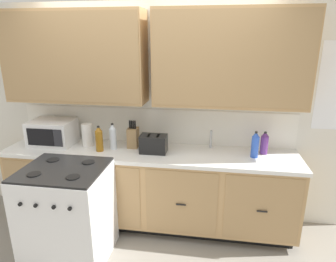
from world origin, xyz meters
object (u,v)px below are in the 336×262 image
(bottle_amber, at_px, (99,139))
(bottle_violet, at_px, (264,143))
(toaster, at_px, (154,144))
(paper_towel_roll, at_px, (87,135))
(stove_range, at_px, (68,213))
(microwave, at_px, (53,132))
(bottle_blue, at_px, (255,145))
(bottle_clear, at_px, (113,136))
(knife_block, at_px, (133,137))

(bottle_amber, bearing_deg, bottle_violet, 6.33)
(toaster, relative_size, paper_towel_roll, 1.08)
(stove_range, bearing_deg, toaster, 40.38)
(microwave, xyz_separation_m, bottle_violet, (2.35, 0.07, -0.02))
(toaster, xyz_separation_m, bottle_blue, (1.05, 0.03, 0.04))
(stove_range, relative_size, microwave, 1.98)
(bottle_violet, bearing_deg, bottle_blue, -133.46)
(microwave, relative_size, bottle_blue, 1.75)
(microwave, distance_m, bottle_blue, 2.24)
(stove_range, xyz_separation_m, bottle_clear, (0.26, 0.65, 0.57))
(bottle_violet, relative_size, bottle_blue, 0.88)
(paper_towel_roll, distance_m, bottle_blue, 1.82)
(bottle_violet, bearing_deg, bottle_clear, -176.33)
(toaster, bearing_deg, bottle_clear, 175.33)
(knife_block, relative_size, bottle_blue, 1.13)
(stove_range, distance_m, bottle_violet, 2.10)
(microwave, bearing_deg, bottle_amber, -11.79)
(bottle_violet, bearing_deg, stove_range, -158.12)
(toaster, distance_m, bottle_clear, 0.47)
(stove_range, relative_size, bottle_amber, 3.38)
(bottle_violet, xyz_separation_m, bottle_blue, (-0.11, -0.12, 0.02))
(stove_range, relative_size, toaster, 3.39)
(bottle_violet, distance_m, bottle_amber, 1.75)
(paper_towel_roll, xyz_separation_m, bottle_clear, (0.31, -0.04, 0.01))
(paper_towel_roll, distance_m, bottle_clear, 0.32)
(paper_towel_roll, bearing_deg, knife_block, 5.16)
(toaster, height_order, bottle_clear, bottle_clear)
(stove_range, xyz_separation_m, knife_block, (0.46, 0.73, 0.55))
(paper_towel_roll, bearing_deg, microwave, 179.84)
(toaster, height_order, paper_towel_roll, paper_towel_roll)
(microwave, xyz_separation_m, toaster, (1.19, -0.07, -0.04))
(stove_range, xyz_separation_m, toaster, (0.72, 0.61, 0.53))
(microwave, height_order, knife_block, knife_block)
(paper_towel_roll, xyz_separation_m, bottle_violet, (1.93, 0.07, -0.01))
(toaster, distance_m, paper_towel_roll, 0.78)
(bottle_blue, bearing_deg, bottle_violet, 46.54)
(microwave, bearing_deg, bottle_blue, -1.26)
(paper_towel_roll, height_order, bottle_amber, bottle_amber)
(stove_range, height_order, toaster, toaster)
(stove_range, height_order, paper_towel_roll, paper_towel_roll)
(paper_towel_roll, xyz_separation_m, bottle_blue, (1.82, -0.05, 0.00))
(bottle_violet, bearing_deg, paper_towel_roll, -178.00)
(microwave, relative_size, bottle_amber, 1.71)
(knife_block, xyz_separation_m, bottle_amber, (-0.33, -0.17, 0.02))
(knife_block, height_order, paper_towel_roll, knife_block)
(bottle_blue, bearing_deg, microwave, 178.74)
(microwave, relative_size, paper_towel_roll, 1.85)
(knife_block, bearing_deg, bottle_blue, -4.16)
(microwave, bearing_deg, bottle_violet, 1.62)
(paper_towel_roll, relative_size, bottle_clear, 0.89)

